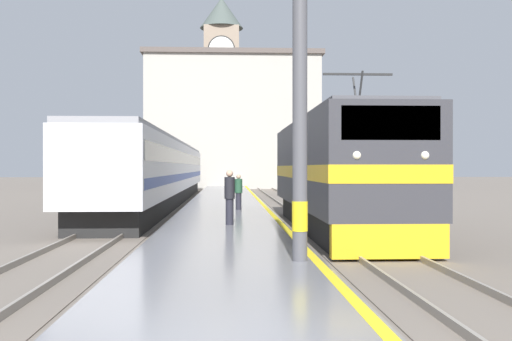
{
  "coord_description": "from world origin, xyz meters",
  "views": [
    {
      "loc": [
        0.08,
        -6.29,
        2.21
      ],
      "look_at": [
        1.72,
        28.24,
        2.03
      ],
      "focal_mm": 42.0,
      "sensor_mm": 36.0,
      "label": 1
    }
  ],
  "objects_px": {
    "passenger_train": "(163,171)",
    "second_waiting_passenger": "(239,191)",
    "locomotive_train": "(336,173)",
    "clock_tower": "(222,85)",
    "catenary_mast": "(304,88)",
    "person_on_platform": "(230,196)"
  },
  "relations": [
    {
      "from": "second_waiting_passenger",
      "to": "locomotive_train",
      "type": "bearing_deg",
      "value": -60.91
    },
    {
      "from": "clock_tower",
      "to": "locomotive_train",
      "type": "bearing_deg",
      "value": -85.16
    },
    {
      "from": "catenary_mast",
      "to": "second_waiting_passenger",
      "type": "distance_m",
      "value": 14.88
    },
    {
      "from": "passenger_train",
      "to": "catenary_mast",
      "type": "bearing_deg",
      "value": -77.47
    },
    {
      "from": "passenger_train",
      "to": "catenary_mast",
      "type": "height_order",
      "value": "catenary_mast"
    },
    {
      "from": "person_on_platform",
      "to": "catenary_mast",
      "type": "bearing_deg",
      "value": -79.17
    },
    {
      "from": "passenger_train",
      "to": "locomotive_train",
      "type": "bearing_deg",
      "value": -64.25
    },
    {
      "from": "locomotive_train",
      "to": "person_on_platform",
      "type": "height_order",
      "value": "locomotive_train"
    },
    {
      "from": "passenger_train",
      "to": "second_waiting_passenger",
      "type": "xyz_separation_m",
      "value": [
        4.46,
        -10.14,
        -0.87
      ]
    },
    {
      "from": "locomotive_train",
      "to": "passenger_train",
      "type": "height_order",
      "value": "locomotive_train"
    },
    {
      "from": "second_waiting_passenger",
      "to": "passenger_train",
      "type": "bearing_deg",
      "value": 113.72
    },
    {
      "from": "locomotive_train",
      "to": "second_waiting_passenger",
      "type": "distance_m",
      "value": 6.81
    },
    {
      "from": "locomotive_train",
      "to": "passenger_train",
      "type": "relative_size",
      "value": 0.38
    },
    {
      "from": "second_waiting_passenger",
      "to": "catenary_mast",
      "type": "bearing_deg",
      "value": -85.92
    },
    {
      "from": "second_waiting_passenger",
      "to": "person_on_platform",
      "type": "bearing_deg",
      "value": -93.47
    },
    {
      "from": "catenary_mast",
      "to": "locomotive_train",
      "type": "bearing_deg",
      "value": 75.57
    },
    {
      "from": "locomotive_train",
      "to": "person_on_platform",
      "type": "bearing_deg",
      "value": -164.08
    },
    {
      "from": "catenary_mast",
      "to": "clock_tower",
      "type": "xyz_separation_m",
      "value": [
        -2.27,
        61.97,
        8.6
      ]
    },
    {
      "from": "locomotive_train",
      "to": "catenary_mast",
      "type": "distance_m",
      "value": 9.17
    },
    {
      "from": "person_on_platform",
      "to": "second_waiting_passenger",
      "type": "distance_m",
      "value": 6.97
    },
    {
      "from": "second_waiting_passenger",
      "to": "clock_tower",
      "type": "relative_size",
      "value": 0.07
    },
    {
      "from": "locomotive_train",
      "to": "clock_tower",
      "type": "distance_m",
      "value": 54.46
    }
  ]
}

